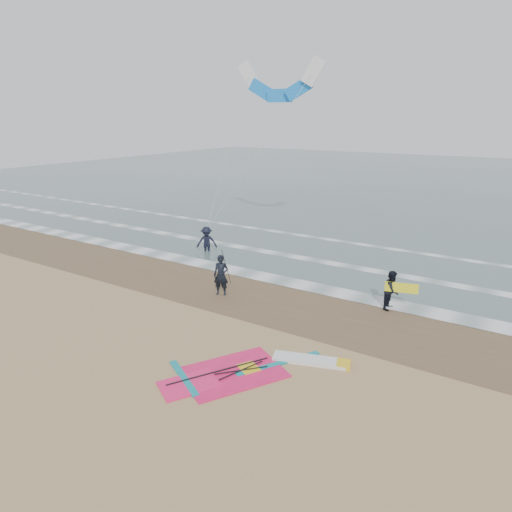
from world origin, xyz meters
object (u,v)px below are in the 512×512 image
Objects in this scene: person_wading at (207,236)px; surf_kite at (279,85)px; person_walking at (392,290)px; windsurf_rig at (255,370)px; person_standing at (221,275)px.

person_wading is 0.19× the size of surf_kite.
surf_kite is at bearing 55.77° from person_walking.
surf_kite is (-7.39, 14.32, 9.36)m from windsurf_rig.
windsurf_rig is at bearing -66.65° from person_standing.
person_wading reaches higher than person_walking.
windsurf_rig is 13.40m from person_wading.
surf_kite is (2.00, 4.80, 8.46)m from person_wading.
windsurf_rig is 0.53× the size of surf_kite.
person_wading is at bearing 111.42° from person_standing.
person_standing is 6.82m from person_wading.
surf_kite is (-2.71, 9.74, 8.48)m from person_standing.
person_wading is at bearing -112.62° from surf_kite.
person_standing is 0.19× the size of surf_kite.
surf_kite is (-9.56, 7.25, 8.57)m from person_walking.
person_standing reaches higher than windsurf_rig.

